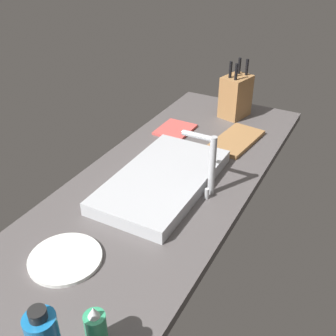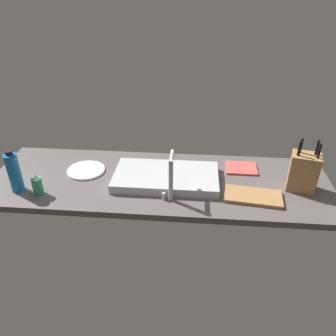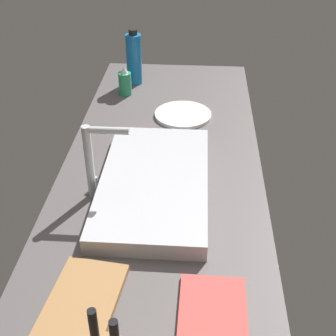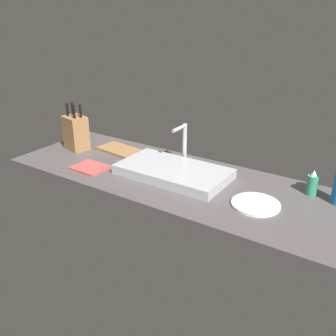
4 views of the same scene
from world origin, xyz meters
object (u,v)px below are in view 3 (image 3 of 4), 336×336
(faucet, at_px, (94,156))
(soap_bottle, at_px, (125,83))
(sink_basin, at_px, (154,183))
(water_bottle, at_px, (134,58))
(dinner_plate, at_px, (183,115))
(dish_towel, at_px, (213,309))
(cutting_board, at_px, (79,311))

(faucet, distance_m, soap_bottle, 0.69)
(sink_basin, distance_m, water_bottle, 0.79)
(dinner_plate, bearing_deg, soap_bottle, 54.61)
(soap_bottle, bearing_deg, dish_towel, -161.97)
(sink_basin, relative_size, dinner_plate, 2.64)
(water_bottle, distance_m, dish_towel, 1.25)
(sink_basin, height_order, faucet, faucet)
(dish_towel, bearing_deg, water_bottle, 15.25)
(faucet, relative_size, dish_towel, 1.29)
(cutting_board, distance_m, soap_bottle, 1.11)
(sink_basin, xyz_separation_m, faucet, (-0.04, 0.16, 0.11))
(faucet, bearing_deg, dinner_plate, -23.87)
(dish_towel, bearing_deg, faucet, 40.26)
(sink_basin, bearing_deg, dish_towel, -158.52)
(soap_bottle, bearing_deg, cutting_board, -176.85)
(soap_bottle, bearing_deg, sink_basin, -164.32)
(dinner_plate, bearing_deg, cutting_board, 168.75)
(faucet, bearing_deg, sink_basin, -76.90)
(soap_bottle, xyz_separation_m, dinner_plate, (-0.17, -0.25, -0.05))
(dinner_plate, height_order, dish_towel, same)
(soap_bottle, height_order, water_bottle, water_bottle)
(cutting_board, relative_size, dinner_plate, 1.34)
(dinner_plate, relative_size, dish_towel, 1.21)
(water_bottle, relative_size, dish_towel, 1.31)
(water_bottle, xyz_separation_m, dish_towel, (-1.20, -0.33, -0.10))
(sink_basin, relative_size, soap_bottle, 4.65)
(cutting_board, relative_size, soap_bottle, 2.36)
(sink_basin, distance_m, dinner_plate, 0.48)
(cutting_board, distance_m, dinner_plate, 0.95)
(faucet, relative_size, soap_bottle, 1.88)
(soap_bottle, height_order, dish_towel, soap_bottle)
(sink_basin, bearing_deg, water_bottle, 11.61)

